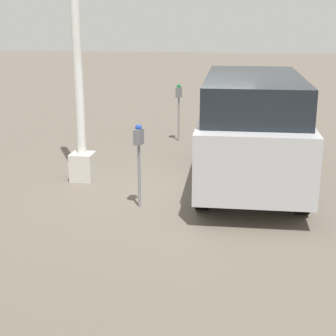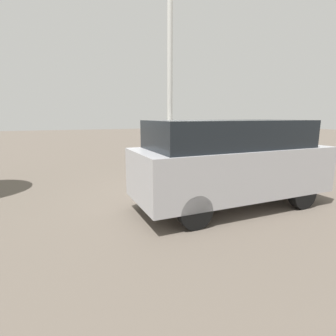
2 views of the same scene
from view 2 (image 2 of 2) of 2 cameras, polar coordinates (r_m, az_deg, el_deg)
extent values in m
plane|color=#60564C|center=(7.37, 2.40, -6.15)|extent=(80.00, 80.00, 0.00)
cylinder|color=gray|center=(7.55, -4.77, -1.43)|extent=(0.05, 0.05, 1.10)
cube|color=slate|center=(7.43, -4.86, 3.70)|extent=(0.22, 0.15, 0.26)
sphere|color=navy|center=(7.41, -4.88, 4.87)|extent=(0.11, 0.11, 0.11)
cylinder|color=gray|center=(10.19, 23.21, 1.11)|extent=(0.05, 0.05, 1.15)
cube|color=slate|center=(10.11, 23.51, 5.04)|extent=(0.22, 0.15, 0.26)
sphere|color=#14662D|center=(10.09, 23.58, 5.90)|extent=(0.11, 0.11, 0.11)
cube|color=beige|center=(9.37, 0.39, -0.65)|extent=(0.44, 0.44, 0.55)
cylinder|color=silver|center=(9.31, 0.42, 21.05)|extent=(0.17, 0.17, 6.48)
cube|color=#B2B2B7|center=(6.55, 13.76, -0.46)|extent=(4.83, 1.98, 1.11)
cube|color=black|center=(6.36, 13.27, 7.22)|extent=(3.87, 1.81, 0.64)
cube|color=orange|center=(8.63, 23.65, -1.08)|extent=(0.08, 0.12, 0.20)
cylinder|color=black|center=(8.21, 18.38, -2.36)|extent=(0.71, 0.24, 0.71)
cylinder|color=black|center=(7.12, 27.23, -5.09)|extent=(0.71, 0.24, 0.71)
cylinder|color=black|center=(6.65, -1.13, -4.90)|extent=(0.71, 0.24, 0.71)
cylinder|color=black|center=(5.24, 5.85, -9.45)|extent=(0.71, 0.24, 0.71)
camera|label=1|loc=(8.01, -71.99, 10.27)|focal=55.00mm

